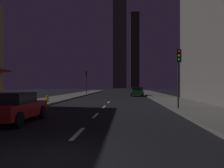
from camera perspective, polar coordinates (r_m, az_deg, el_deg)
ground_plane at (r=37.39m, az=0.63°, el=-3.08°), size 78.00×136.00×0.10m
sidewalk_right at (r=37.70m, az=11.33°, el=-2.86°), size 4.00×76.00×0.15m
sidewalk_left at (r=38.35m, az=-9.89°, el=-2.82°), size 4.00×76.00×0.15m
lane_marking_center at (r=13.93m, az=-4.01°, el=-7.65°), size 0.16×23.00×0.01m
skyscraper_distant_tall at (r=141.07m, az=1.94°, el=12.81°), size 7.83×8.72×67.35m
skyscraper_distant_mid at (r=160.67m, az=5.60°, el=8.18°), size 5.90×8.06×50.69m
car_parked_near at (r=12.16m, az=-22.97°, el=-5.23°), size 1.98×4.24×1.45m
car_parked_far at (r=37.63m, az=6.14°, el=-1.86°), size 1.98×4.24×1.45m
fire_hydrant_far_left at (r=23.71m, az=-15.56°, el=-3.49°), size 0.42×0.30×0.65m
traffic_light_near_right at (r=17.09m, az=15.99°, el=4.43°), size 0.32×0.48×4.20m
traffic_light_far_left at (r=43.32m, az=-6.32°, el=1.60°), size 0.32×0.48×4.20m
street_lamp_right at (r=11.44m, az=22.55°, el=16.35°), size 1.96×0.56×6.58m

